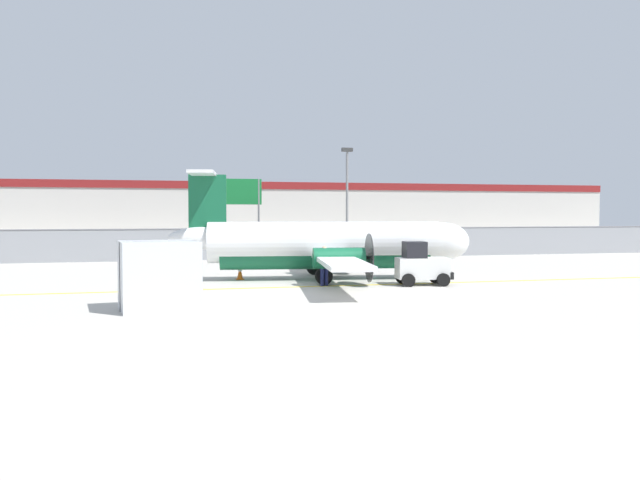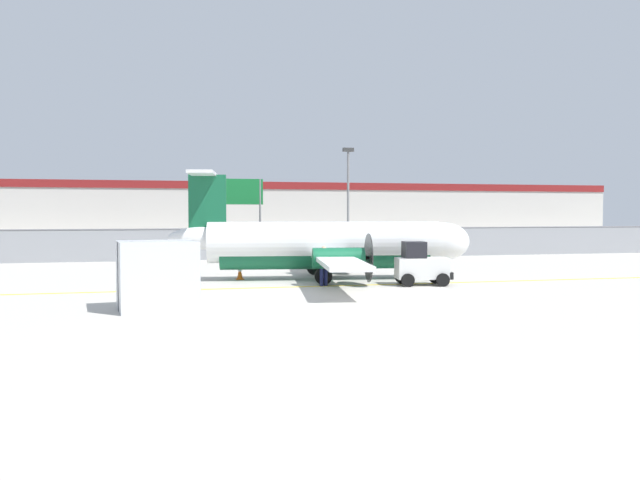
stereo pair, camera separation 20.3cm
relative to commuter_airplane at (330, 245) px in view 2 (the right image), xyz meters
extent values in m
plane|color=#BCB7AD|center=(-0.83, -4.59, -1.60)|extent=(140.00, 140.00, 0.00)
cube|color=yellow|center=(-0.83, -2.59, -1.60)|extent=(84.00, 0.20, 0.01)
cube|color=gray|center=(-0.83, 13.41, -0.60)|extent=(98.00, 0.04, 2.00)
cylinder|color=slate|center=(-0.83, 13.41, 0.45)|extent=(98.00, 0.10, 0.10)
cube|color=#38383A|center=(-0.83, 24.91, -1.54)|extent=(98.00, 17.00, 0.12)
cube|color=beige|center=(-0.83, 43.41, 1.65)|extent=(91.00, 8.00, 6.50)
cube|color=maroon|center=(-0.83, 39.41, 4.50)|extent=(91.00, 0.20, 0.80)
cylinder|color=white|center=(-0.25, 0.03, 0.15)|extent=(10.94, 3.24, 1.90)
ellipsoid|color=white|center=(5.38, -0.68, 0.15)|extent=(2.70, 2.10, 1.80)
ellipsoid|color=white|center=(-5.87, 0.75, 0.35)|extent=(3.15, 1.42, 1.05)
cylinder|color=#145938|center=(-0.25, 0.03, -0.38)|extent=(9.79, 2.69, 1.48)
cube|color=white|center=(-0.15, 0.02, -0.42)|extent=(3.60, 16.07, 0.18)
cylinder|color=#145938|center=(0.38, 2.57, -0.42)|extent=(2.30, 1.17, 0.90)
cone|color=black|center=(1.52, 2.43, -0.42)|extent=(0.50, 0.49, 0.44)
cylinder|color=#262626|center=(1.67, 2.41, -0.42)|extent=(0.30, 2.09, 2.10)
cylinder|color=#145938|center=(-0.28, -2.59, -0.42)|extent=(2.30, 1.17, 0.90)
cone|color=black|center=(0.86, -2.73, -0.42)|extent=(0.50, 0.49, 0.44)
cylinder|color=#262626|center=(1.01, -2.75, -0.42)|extent=(0.30, 2.09, 2.10)
cube|color=#145938|center=(-5.60, 0.71, 1.70)|extent=(1.71, 0.39, 3.10)
cube|color=white|center=(-5.74, 0.73, 3.25)|extent=(1.70, 4.90, 0.14)
cylinder|color=#59595B|center=(3.52, -0.45, -0.82)|extent=(0.16, 0.16, 0.97)
cylinder|color=black|center=(3.52, -0.45, -1.30)|extent=(0.62, 0.29, 0.60)
cylinder|color=#59595B|center=(-0.27, 2.26, -0.78)|extent=(0.16, 0.16, 0.90)
cylinder|color=black|center=(-0.27, 2.26, -1.22)|extent=(0.78, 0.31, 0.76)
cylinder|color=#59595B|center=(-0.82, -2.12, -0.78)|extent=(0.16, 0.16, 0.90)
cylinder|color=black|center=(-0.82, -2.12, -1.22)|extent=(0.78, 0.31, 0.76)
cube|color=silver|center=(3.29, -3.15, -0.87)|extent=(2.33, 1.40, 0.90)
cube|color=black|center=(2.94, -3.11, -0.07)|extent=(1.03, 1.12, 0.70)
cube|color=black|center=(4.43, -3.32, -1.17)|extent=(0.31, 1.11, 0.30)
cylinder|color=black|center=(4.11, -2.67, -1.32)|extent=(0.58, 0.26, 0.56)
cylinder|color=black|center=(3.95, -3.85, -1.32)|extent=(0.58, 0.26, 0.56)
cylinder|color=black|center=(2.63, -2.46, -1.32)|extent=(0.58, 0.26, 0.56)
cylinder|color=black|center=(2.46, -3.64, -1.32)|extent=(0.58, 0.26, 0.56)
cylinder|color=#191E4C|center=(-1.00, -2.52, -1.18)|extent=(0.19, 0.19, 0.85)
cylinder|color=#191E4C|center=(-0.80, -2.48, -1.18)|extent=(0.19, 0.19, 0.85)
cylinder|color=yellow|center=(-0.90, -2.50, -0.45)|extent=(0.41, 0.41, 0.60)
cylinder|color=yellow|center=(-1.11, -2.55, -0.42)|extent=(0.12, 0.12, 0.55)
cylinder|color=yellow|center=(-0.68, -2.46, -0.42)|extent=(0.12, 0.12, 0.55)
sphere|color=tan|center=(-0.90, -2.50, -0.01)|extent=(0.22, 0.22, 0.22)
cube|color=silver|center=(-7.60, -7.55, -0.50)|extent=(2.68, 2.35, 2.20)
cube|color=#333338|center=(-7.60, -7.55, -0.50)|extent=(2.42, 0.46, 2.20)
cube|color=orange|center=(-4.12, 0.87, -1.58)|extent=(0.36, 0.36, 0.04)
cone|color=orange|center=(-4.12, 0.87, -1.26)|extent=(0.28, 0.28, 0.60)
cylinder|color=white|center=(-4.12, 0.87, -1.18)|extent=(0.17, 0.17, 0.08)
cube|color=orange|center=(5.57, 0.97, -1.58)|extent=(0.36, 0.36, 0.04)
cone|color=orange|center=(5.57, 0.97, -1.26)|extent=(0.28, 0.28, 0.60)
cylinder|color=white|center=(5.57, 0.97, -1.18)|extent=(0.17, 0.17, 0.08)
cube|color=red|center=(-15.83, 28.23, -0.86)|extent=(4.32, 2.03, 0.80)
cube|color=#262D38|center=(-15.98, 28.24, -0.18)|extent=(2.32, 1.73, 0.56)
cylinder|color=black|center=(-14.36, 29.02, -1.18)|extent=(0.61, 0.25, 0.60)
cylinder|color=black|center=(-14.50, 27.22, -1.18)|extent=(0.61, 0.25, 0.60)
cylinder|color=black|center=(-17.15, 29.24, -1.18)|extent=(0.61, 0.25, 0.60)
cylinder|color=black|center=(-17.29, 27.44, -1.18)|extent=(0.61, 0.25, 0.60)
cube|color=black|center=(-11.48, 28.52, -0.86)|extent=(4.27, 1.89, 0.80)
cube|color=#262D38|center=(-11.63, 28.53, -0.18)|extent=(2.27, 1.66, 0.56)
cylinder|color=black|center=(-10.04, 29.36, -1.18)|extent=(0.61, 0.23, 0.60)
cylinder|color=black|center=(-10.12, 27.56, -1.18)|extent=(0.61, 0.23, 0.60)
cylinder|color=black|center=(-12.84, 29.48, -1.18)|extent=(0.61, 0.23, 0.60)
cylinder|color=black|center=(-12.92, 27.68, -1.18)|extent=(0.61, 0.23, 0.60)
cube|color=black|center=(-5.05, 28.28, -0.86)|extent=(4.37, 2.19, 0.80)
cube|color=#262D38|center=(-5.20, 28.26, -0.18)|extent=(2.37, 1.81, 0.56)
cylinder|color=black|center=(-3.77, 29.34, -1.18)|extent=(0.62, 0.27, 0.60)
cylinder|color=black|center=(-3.56, 27.55, -1.18)|extent=(0.62, 0.27, 0.60)
cylinder|color=black|center=(-6.55, 29.00, -1.18)|extent=(0.62, 0.27, 0.60)
cylinder|color=black|center=(-6.34, 27.22, -1.18)|extent=(0.62, 0.27, 0.60)
cube|color=gray|center=(-0.63, 29.40, -0.86)|extent=(4.25, 1.84, 0.80)
cube|color=#262D38|center=(-0.48, 29.40, -0.18)|extent=(2.25, 1.63, 0.56)
cylinder|color=black|center=(-2.00, 28.45, -1.18)|extent=(0.61, 0.22, 0.60)
cylinder|color=black|center=(-2.06, 30.25, -1.18)|extent=(0.61, 0.22, 0.60)
cylinder|color=black|center=(0.80, 28.54, -1.18)|extent=(0.61, 0.22, 0.60)
cylinder|color=black|center=(0.74, 30.34, -1.18)|extent=(0.61, 0.22, 0.60)
cube|color=red|center=(4.89, 27.09, -0.86)|extent=(4.20, 1.70, 0.80)
cube|color=#262D38|center=(5.04, 27.09, -0.18)|extent=(2.20, 1.56, 0.56)
cylinder|color=black|center=(3.49, 26.19, -1.18)|extent=(0.60, 0.20, 0.60)
cylinder|color=black|center=(3.49, 27.99, -1.18)|extent=(0.60, 0.20, 0.60)
cylinder|color=black|center=(6.29, 26.19, -1.18)|extent=(0.60, 0.20, 0.60)
cylinder|color=black|center=(6.29, 27.99, -1.18)|extent=(0.60, 0.20, 0.60)
cube|color=#19662D|center=(9.60, 21.71, -0.86)|extent=(4.29, 1.94, 0.80)
cube|color=#262D38|center=(9.75, 21.71, -0.18)|extent=(2.29, 1.68, 0.56)
cylinder|color=black|center=(8.15, 20.90, -1.18)|extent=(0.61, 0.23, 0.60)
cylinder|color=black|center=(8.25, 22.69, -1.18)|extent=(0.61, 0.23, 0.60)
cylinder|color=black|center=(10.94, 20.74, -1.18)|extent=(0.61, 0.23, 0.60)
cylinder|color=black|center=(11.05, 22.53, -1.18)|extent=(0.61, 0.23, 0.60)
cube|color=#B28C19|center=(14.72, 23.77, -0.86)|extent=(4.28, 1.91, 0.80)
cube|color=#262D38|center=(14.57, 23.78, -0.18)|extent=(2.28, 1.67, 0.56)
cylinder|color=black|center=(16.17, 24.59, -1.18)|extent=(0.61, 0.23, 0.60)
cylinder|color=black|center=(16.07, 22.80, -1.18)|extent=(0.61, 0.23, 0.60)
cylinder|color=black|center=(13.37, 24.74, -1.18)|extent=(0.61, 0.23, 0.60)
cylinder|color=black|center=(13.28, 22.94, -1.18)|extent=(0.61, 0.23, 0.60)
cylinder|color=slate|center=(3.78, 10.48, 1.90)|extent=(0.16, 0.16, 7.00)
cube|color=#333333|center=(3.78, 10.48, 5.55)|extent=(0.70, 0.30, 0.24)
cylinder|color=slate|center=(-4.40, 15.81, 1.15)|extent=(0.14, 0.14, 5.50)
cylinder|color=slate|center=(-1.20, 15.81, 1.15)|extent=(0.14, 0.14, 5.50)
cube|color=#14662D|center=(-2.80, 15.81, 3.00)|extent=(3.60, 0.10, 1.80)
camera|label=1|loc=(-7.16, -28.13, 1.50)|focal=35.00mm
camera|label=2|loc=(-6.96, -28.18, 1.50)|focal=35.00mm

